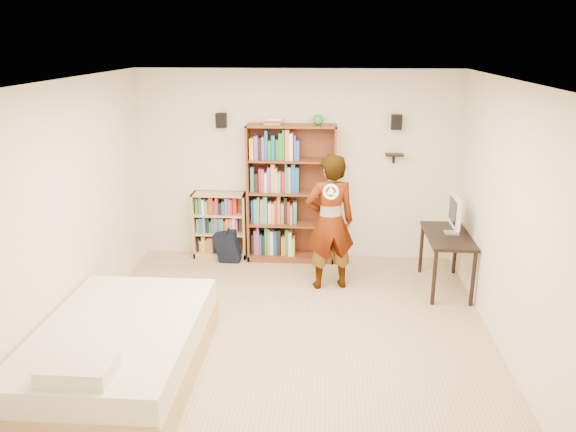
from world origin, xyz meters
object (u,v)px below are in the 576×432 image
tall_bookshelf (291,194)px  person (330,222)px  low_bookshelf (220,225)px  daybed (119,343)px  computer_desk (446,261)px

tall_bookshelf → person: (0.55, -0.91, -0.10)m
low_bookshelf → daybed: size_ratio=0.43×
low_bookshelf → computer_desk: low_bookshelf is taller
computer_desk → daybed: size_ratio=0.48×
daybed → tall_bookshelf: bearing=64.9°
tall_bookshelf → daybed: size_ratio=0.88×
low_bookshelf → computer_desk: 3.21m
tall_bookshelf → low_bookshelf: bearing=178.0°
computer_desk → daybed: computer_desk is taller
computer_desk → tall_bookshelf: bearing=157.3°
low_bookshelf → person: size_ratio=0.55×
tall_bookshelf → computer_desk: size_ratio=1.83×
low_bookshelf → person: (1.59, -0.95, 0.40)m
tall_bookshelf → low_bookshelf: (-1.04, 0.04, -0.50)m
computer_desk → daybed: bearing=-147.5°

